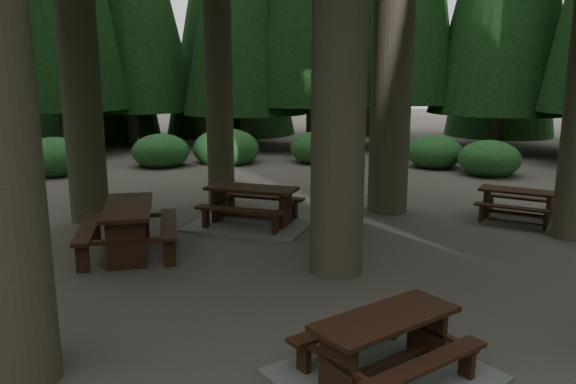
{
  "coord_description": "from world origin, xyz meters",
  "views": [
    {
      "loc": [
        -0.14,
        -8.39,
        3.16
      ],
      "look_at": [
        0.05,
        1.17,
        1.1
      ],
      "focal_mm": 35.0,
      "sensor_mm": 36.0,
      "label": 1
    }
  ],
  "objects_px": {
    "picnic_table_b": "(129,222)",
    "picnic_table_c": "(252,212)",
    "picnic_table_a": "(385,358)",
    "picnic_table_d": "(518,200)"
  },
  "relations": [
    {
      "from": "picnic_table_c",
      "to": "picnic_table_d",
      "type": "xyz_separation_m",
      "value": [
        5.7,
        0.25,
        0.17
      ]
    },
    {
      "from": "picnic_table_c",
      "to": "picnic_table_d",
      "type": "height_order",
      "value": "picnic_table_c"
    },
    {
      "from": "picnic_table_b",
      "to": "picnic_table_c",
      "type": "bearing_deg",
      "value": -59.02
    },
    {
      "from": "picnic_table_b",
      "to": "picnic_table_d",
      "type": "bearing_deg",
      "value": -85.77
    },
    {
      "from": "picnic_table_b",
      "to": "picnic_table_d",
      "type": "xyz_separation_m",
      "value": [
        7.77,
        2.11,
        -0.14
      ]
    },
    {
      "from": "picnic_table_c",
      "to": "picnic_table_a",
      "type": "bearing_deg",
      "value": -54.84
    },
    {
      "from": "picnic_table_d",
      "to": "picnic_table_c",
      "type": "bearing_deg",
      "value": -145.94
    },
    {
      "from": "picnic_table_d",
      "to": "picnic_table_b",
      "type": "bearing_deg",
      "value": -133.28
    },
    {
      "from": "picnic_table_a",
      "to": "picnic_table_d",
      "type": "distance_m",
      "value": 7.49
    },
    {
      "from": "picnic_table_a",
      "to": "picnic_table_c",
      "type": "distance_m",
      "value": 6.27
    }
  ]
}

